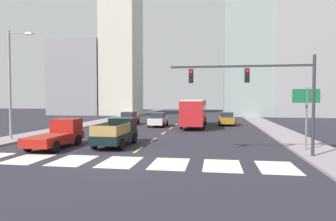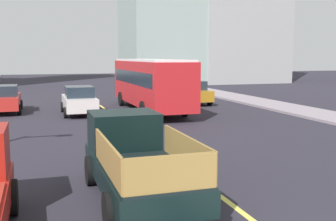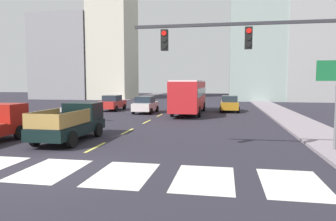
# 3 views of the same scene
# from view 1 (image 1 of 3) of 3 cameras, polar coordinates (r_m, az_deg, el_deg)

# --- Properties ---
(ground_plane) EXTENTS (160.00, 160.00, 0.00)m
(ground_plane) POSITION_cam_1_polar(r_m,az_deg,el_deg) (16.78, -9.16, -9.70)
(ground_plane) COLOR #27252F
(sidewalk_right) EXTENTS (3.03, 110.00, 0.15)m
(sidewalk_right) POSITION_cam_1_polar(r_m,az_deg,el_deg) (34.38, 19.90, -3.53)
(sidewalk_right) COLOR gray
(sidewalk_right) RESTS_ON ground
(sidewalk_left) EXTENTS (3.03, 110.00, 0.15)m
(sidewalk_left) POSITION_cam_1_polar(r_m,az_deg,el_deg) (37.70, -17.50, -3.00)
(sidewalk_left) COLOR gray
(sidewalk_left) RESTS_ON ground
(crosswalk_stripe_1) EXTENTS (1.93, 3.03, 0.01)m
(crosswalk_stripe_1) POSITION_cam_1_polar(r_m,az_deg,el_deg) (19.19, -25.15, -8.36)
(crosswalk_stripe_1) COLOR silver
(crosswalk_stripe_1) RESTS_ON ground
(crosswalk_stripe_2) EXTENTS (1.93, 3.03, 0.01)m
(crosswalk_stripe_2) POSITION_cam_1_polar(r_m,az_deg,el_deg) (17.81, -17.71, -9.06)
(crosswalk_stripe_2) COLOR silver
(crosswalk_stripe_2) RESTS_ON ground
(crosswalk_stripe_3) EXTENTS (1.93, 3.03, 0.01)m
(crosswalk_stripe_3) POSITION_cam_1_polar(r_m,az_deg,el_deg) (16.77, -9.16, -9.69)
(crosswalk_stripe_3) COLOR silver
(crosswalk_stripe_3) RESTS_ON ground
(crosswalk_stripe_4) EXTENTS (1.93, 3.03, 0.01)m
(crosswalk_stripe_4) POSITION_cam_1_polar(r_m,az_deg,el_deg) (16.15, 0.30, -10.13)
(crosswalk_stripe_4) COLOR silver
(crosswalk_stripe_4) RESTS_ON ground
(crosswalk_stripe_5) EXTENTS (1.93, 3.03, 0.01)m
(crosswalk_stripe_5) POSITION_cam_1_polar(r_m,az_deg,el_deg) (15.97, 10.27, -10.30)
(crosswalk_stripe_5) COLOR silver
(crosswalk_stripe_5) RESTS_ON ground
(crosswalk_stripe_6) EXTENTS (1.93, 3.03, 0.01)m
(crosswalk_stripe_6) POSITION_cam_1_polar(r_m,az_deg,el_deg) (16.27, 20.16, -10.17)
(crosswalk_stripe_6) COLOR silver
(crosswalk_stripe_6) RESTS_ON ground
(lane_dash_0) EXTENTS (0.16, 2.40, 0.01)m
(lane_dash_0) POSITION_cam_1_polar(r_m,az_deg,el_deg) (20.54, -5.66, -7.46)
(lane_dash_0) COLOR #D8CE52
(lane_dash_0) RESTS_ON ground
(lane_dash_1) EXTENTS (0.16, 2.40, 0.01)m
(lane_dash_1) POSITION_cam_1_polar(r_m,az_deg,el_deg) (25.36, -2.79, -5.59)
(lane_dash_1) COLOR #D8CE52
(lane_dash_1) RESTS_ON ground
(lane_dash_2) EXTENTS (0.16, 2.40, 0.01)m
(lane_dash_2) POSITION_cam_1_polar(r_m,az_deg,el_deg) (30.23, -0.85, -4.31)
(lane_dash_2) COLOR #D8CE52
(lane_dash_2) RESTS_ON ground
(lane_dash_3) EXTENTS (0.16, 2.40, 0.01)m
(lane_dash_3) POSITION_cam_1_polar(r_m,az_deg,el_deg) (35.14, 0.55, -3.39)
(lane_dash_3) COLOR #D8CE52
(lane_dash_3) RESTS_ON ground
(lane_dash_4) EXTENTS (0.16, 2.40, 0.01)m
(lane_dash_4) POSITION_cam_1_polar(r_m,az_deg,el_deg) (40.07, 1.60, -2.69)
(lane_dash_4) COLOR #D8CE52
(lane_dash_4) RESTS_ON ground
(lane_dash_5) EXTENTS (0.16, 2.40, 0.01)m
(lane_dash_5) POSITION_cam_1_polar(r_m,az_deg,el_deg) (45.02, 2.42, -2.15)
(lane_dash_5) COLOR #D8CE52
(lane_dash_5) RESTS_ON ground
(lane_dash_6) EXTENTS (0.16, 2.40, 0.01)m
(lane_dash_6) POSITION_cam_1_polar(r_m,az_deg,el_deg) (49.97, 3.07, -1.71)
(lane_dash_6) COLOR #D8CE52
(lane_dash_6) RESTS_ON ground
(lane_dash_7) EXTENTS (0.16, 2.40, 0.01)m
(lane_dash_7) POSITION_cam_1_polar(r_m,az_deg,el_deg) (54.94, 3.61, -1.35)
(lane_dash_7) COLOR #D8CE52
(lane_dash_7) RESTS_ON ground
(pickup_stakebed) EXTENTS (2.18, 5.20, 1.96)m
(pickup_stakebed) POSITION_cam_1_polar(r_m,az_deg,el_deg) (22.56, -9.58, -4.21)
(pickup_stakebed) COLOR black
(pickup_stakebed) RESTS_ON ground
(pickup_dark) EXTENTS (2.18, 5.20, 1.96)m
(pickup_dark) POSITION_cam_1_polar(r_m,az_deg,el_deg) (22.71, -20.20, -4.32)
(pickup_dark) COLOR maroon
(pickup_dark) RESTS_ON ground
(city_bus) EXTENTS (2.72, 10.80, 3.32)m
(city_bus) POSITION_cam_1_polar(r_m,az_deg,el_deg) (36.62, 5.05, -0.11)
(city_bus) COLOR red
(city_bus) RESTS_ON ground
(sedan_near_left) EXTENTS (2.02, 4.40, 1.72)m
(sedan_near_left) POSITION_cam_1_polar(r_m,az_deg,el_deg) (39.62, 11.12, -1.55)
(sedan_near_left) COLOR #A6701A
(sedan_near_left) RESTS_ON ground
(sedan_far) EXTENTS (2.02, 4.40, 1.72)m
(sedan_far) POSITION_cam_1_polar(r_m,az_deg,el_deg) (40.34, -7.43, -1.46)
(sedan_far) COLOR #B52521
(sedan_far) RESTS_ON ground
(sedan_near_right) EXTENTS (2.02, 4.40, 1.72)m
(sedan_near_right) POSITION_cam_1_polar(r_m,az_deg,el_deg) (37.17, -1.90, -1.76)
(sedan_near_right) COLOR silver
(sedan_near_right) RESTS_ON ground
(traffic_signal_gantry) EXTENTS (8.40, 0.27, 6.00)m
(traffic_signal_gantry) POSITION_cam_1_polar(r_m,az_deg,el_deg) (18.50, 18.19, 4.34)
(traffic_signal_gantry) COLOR #2D2D33
(traffic_signal_gantry) RESTS_ON ground
(direction_sign_green) EXTENTS (1.70, 0.12, 4.20)m
(direction_sign_green) POSITION_cam_1_polar(r_m,az_deg,el_deg) (21.25, 24.89, 0.88)
(direction_sign_green) COLOR slate
(direction_sign_green) RESTS_ON ground
(streetlight_left) EXTENTS (2.20, 0.28, 9.00)m
(streetlight_left) POSITION_cam_1_polar(r_m,az_deg,el_deg) (27.60, -27.71, 5.13)
(streetlight_left) COLOR gray
(streetlight_left) RESTS_ON ground
(tower_tall_centre) EXTENTS (7.24, 9.02, 28.02)m
(tower_tall_centre) POSITION_cam_1_polar(r_m,az_deg,el_deg) (66.22, -8.85, 11.40)
(tower_tall_centre) COLOR beige
(tower_tall_centre) RESTS_ON ground
(block_mid_left) EXTENTS (11.91, 11.47, 32.50)m
(block_mid_left) POSITION_cam_1_polar(r_m,az_deg,el_deg) (66.49, 23.97, 13.16)
(block_mid_left) COLOR #969495
(block_mid_left) RESTS_ON ground
(block_mid_right) EXTENTS (11.77, 11.05, 22.37)m
(block_mid_right) POSITION_cam_1_polar(r_m,az_deg,el_deg) (64.04, 15.95, 9.11)
(block_mid_right) COLOR #8A9B94
(block_mid_right) RESTS_ON ground
(block_low_left) EXTENTS (11.28, 11.12, 15.85)m
(block_low_left) POSITION_cam_1_polar(r_m,az_deg,el_deg) (69.67, -16.04, 5.85)
(block_low_left) COLOR gray
(block_low_left) RESTS_ON ground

